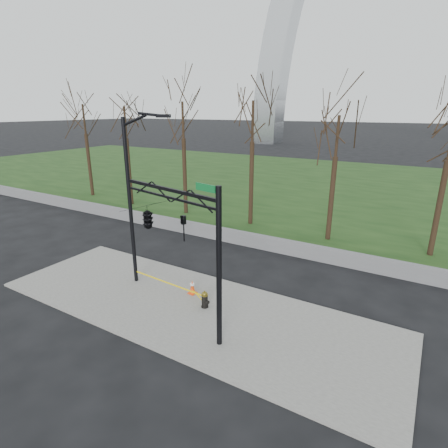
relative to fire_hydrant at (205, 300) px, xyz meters
The scene contains 10 objects.
ground 0.90m from the fire_hydrant, 155.66° to the right, with size 500.00×500.00×0.00m, color black.
sidewalk 0.87m from the fire_hydrant, 155.66° to the right, with size 18.00×6.00×0.10m, color slate.
grass_strip 29.69m from the fire_hydrant, 91.35° to the left, with size 120.00×40.00×0.06m, color #183413.
guardrail 7.72m from the fire_hydrant, 95.20° to the left, with size 60.00×0.30×0.90m, color #59595B.
tree_row 14.19m from the fire_hydrant, 120.03° to the left, with size 33.89×4.00×9.67m.
fire_hydrant is the anchor object (origin of this frame).
traffic_cone 1.38m from the fire_hydrant, 148.87° to the left, with size 0.38×0.38×0.67m.
street_light 5.94m from the fire_hydrant, behind, with size 2.37×0.65×8.21m.
traffic_signal_mast 4.08m from the fire_hydrant, 138.64° to the right, with size 5.01×2.54×6.00m.
caution_tape 1.83m from the fire_hydrant, behind, with size 4.37×0.71×0.41m.
Camera 1 is at (8.41, -10.99, 8.32)m, focal length 28.58 mm.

